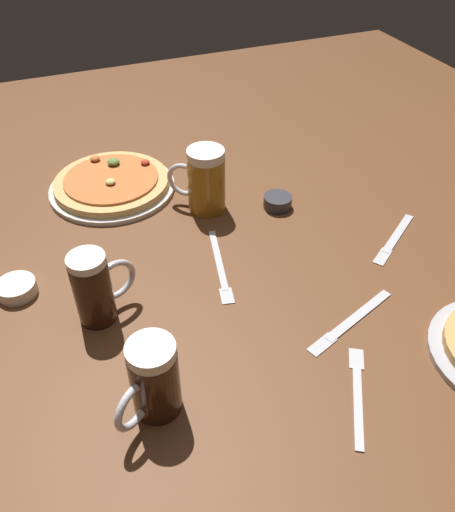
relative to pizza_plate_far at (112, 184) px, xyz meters
name	(u,v)px	position (x,y,z in m)	size (l,w,h in m)	color
ground_plane	(228,268)	(0.16, -0.37, -0.03)	(2.40, 2.40, 0.03)	brown
pizza_plate_far	(112,184)	(0.00, 0.00, 0.00)	(0.31, 0.31, 0.05)	silver
beer_mug_dark	(205,180)	(0.19, -0.16, 0.06)	(0.12, 0.11, 0.16)	#9E6619
beer_mug_amber	(153,380)	(-0.07, -0.66, 0.05)	(0.12, 0.10, 0.14)	black
beer_mug_pale	(95,288)	(-0.12, -0.42, 0.06)	(0.12, 0.07, 0.15)	black
ramekin_sauce	(278,202)	(0.35, -0.22, 0.00)	(0.07, 0.07, 0.03)	#333338
ramekin_butter	(17,288)	(-0.26, -0.30, 0.00)	(0.08, 0.08, 0.03)	silver
fork_left	(220,266)	(0.14, -0.38, -0.01)	(0.07, 0.23, 0.01)	silver
knife_right	(394,238)	(0.54, -0.44, -0.01)	(0.18, 0.14, 0.01)	silver
fork_spare	(358,392)	(0.24, -0.75, -0.01)	(0.12, 0.18, 0.01)	silver
knife_spare	(351,321)	(0.32, -0.61, -0.01)	(0.22, 0.10, 0.01)	silver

